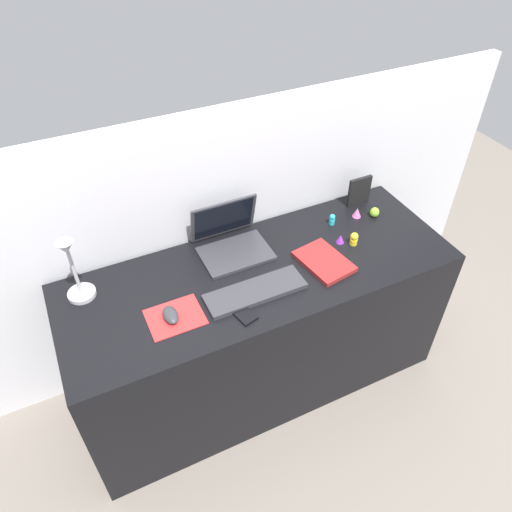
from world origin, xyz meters
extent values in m
plane|color=slate|center=(0.00, 0.00, 0.00)|extent=(6.00, 6.00, 0.00)
cube|color=silver|center=(0.00, 0.35, 0.66)|extent=(2.89, 0.05, 1.32)
cube|color=black|center=(0.00, 0.00, 0.37)|extent=(1.69, 0.61, 0.74)
cube|color=#333338|center=(-0.05, 0.14, 0.75)|extent=(0.30, 0.21, 0.01)
cube|color=#333338|center=(-0.05, 0.26, 0.85)|extent=(0.30, 0.06, 0.20)
cube|color=black|center=(-0.05, 0.26, 0.85)|extent=(0.27, 0.04, 0.17)
cube|color=#333338|center=(-0.08, -0.11, 0.75)|extent=(0.41, 0.13, 0.02)
cube|color=red|center=(-0.41, -0.09, 0.74)|extent=(0.21, 0.17, 0.00)
ellipsoid|color=#333338|center=(-0.42, -0.09, 0.76)|extent=(0.06, 0.10, 0.03)
cube|color=black|center=(-0.17, -0.18, 0.74)|extent=(0.09, 0.14, 0.01)
cylinder|color=#B7B7BC|center=(-0.70, 0.18, 0.75)|extent=(0.11, 0.11, 0.02)
cylinder|color=#B7B7BC|center=(-0.70, 0.18, 0.89)|extent=(0.01, 0.01, 0.27)
cylinder|color=#B7B7BC|center=(-0.70, 0.15, 1.03)|extent=(0.01, 0.08, 0.07)
cone|color=#B7B7BC|center=(-0.70, 0.11, 1.04)|extent=(0.06, 0.06, 0.05)
cube|color=maroon|center=(0.26, -0.08, 0.75)|extent=(0.21, 0.26, 0.02)
cube|color=black|center=(0.64, 0.22, 0.81)|extent=(0.12, 0.02, 0.15)
ellipsoid|color=#8CDB33|center=(0.65, 0.10, 0.76)|extent=(0.04, 0.04, 0.05)
cylinder|color=yellow|center=(0.45, -0.02, 0.75)|extent=(0.03, 0.03, 0.03)
sphere|color=yellow|center=(0.45, -0.02, 0.78)|extent=(0.04, 0.04, 0.04)
cylinder|color=#28B7CC|center=(0.44, 0.14, 0.75)|extent=(0.03, 0.03, 0.03)
sphere|color=#28B7CC|center=(0.44, 0.14, 0.78)|extent=(0.03, 0.03, 0.03)
cone|color=purple|center=(0.40, 0.01, 0.76)|extent=(0.04, 0.04, 0.04)
cone|color=pink|center=(0.58, 0.14, 0.76)|extent=(0.04, 0.04, 0.05)
camera|label=1|loc=(-0.66, -1.33, 2.15)|focal=34.18mm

